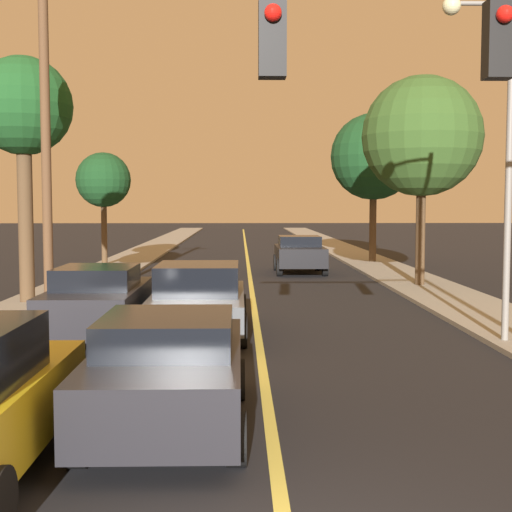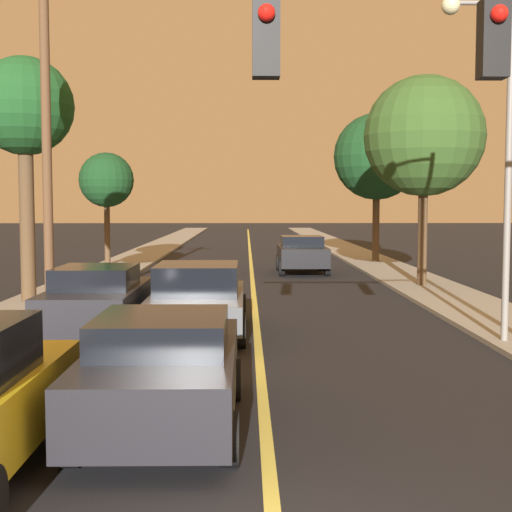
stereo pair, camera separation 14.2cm
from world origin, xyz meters
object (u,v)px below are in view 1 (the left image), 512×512
at_px(car_near_lane_second, 199,299).
at_px(car_outer_lane_second, 98,302).
at_px(car_near_lane_front, 169,370).
at_px(tree_left_far, 103,180).
at_px(utility_pole_left, 45,127).
at_px(tree_left_near, 23,110).
at_px(streetlamp_right, 494,122).
at_px(tree_right_near, 422,137).
at_px(car_far_oncoming, 300,254).
at_px(tree_right_far, 374,157).

bearing_deg(car_near_lane_second, car_outer_lane_second, -160.64).
distance_m(car_near_lane_front, tree_left_far, 24.11).
relative_size(car_outer_lane_second, tree_left_far, 0.82).
bearing_deg(utility_pole_left, tree_left_near, 119.30).
bearing_deg(streetlamp_right, car_near_lane_front, -138.66).
bearing_deg(car_near_lane_front, tree_right_near, 65.01).
height_order(car_outer_lane_second, tree_right_near, tree_right_near).
bearing_deg(car_far_oncoming, tree_left_near, 47.36).
relative_size(tree_left_near, tree_right_near, 0.97).
bearing_deg(car_outer_lane_second, car_near_lane_front, -70.70).
bearing_deg(tree_right_near, car_near_lane_front, -114.99).
xyz_separation_m(utility_pole_left, tree_right_far, (11.11, 15.69, 0.31)).
distance_m(car_near_lane_front, car_far_oncoming, 20.51).
distance_m(utility_pole_left, tree_right_near, 12.43).
bearing_deg(tree_left_far, tree_right_near, -34.31).
distance_m(tree_left_far, tree_right_far, 12.55).
distance_m(car_near_lane_front, tree_right_far, 26.11).
xyz_separation_m(streetlamp_right, tree_left_far, (-11.11, 18.14, -0.57)).
distance_m(car_outer_lane_second, utility_pole_left, 5.43).
bearing_deg(utility_pole_left, tree_right_far, 54.71).
height_order(car_near_lane_second, car_far_oncoming, car_near_lane_second).
distance_m(utility_pole_left, tree_left_near, 2.46).
distance_m(streetlamp_right, tree_left_far, 21.28).
bearing_deg(streetlamp_right, tree_left_far, 121.49).
relative_size(tree_left_far, tree_right_near, 0.72).
height_order(car_outer_lane_second, car_far_oncoming, car_outer_lane_second).
bearing_deg(tree_right_near, car_near_lane_second, -129.37).
distance_m(streetlamp_right, tree_left_near, 12.49).
distance_m(utility_pole_left, tree_left_far, 14.38).
bearing_deg(streetlamp_right, tree_right_near, 83.64).
bearing_deg(car_outer_lane_second, car_near_lane_second, 19.36).
height_order(car_near_lane_front, tree_left_far, tree_left_far).
xyz_separation_m(car_outer_lane_second, tree_right_far, (9.22, 18.96, 4.21)).
xyz_separation_m(streetlamp_right, tree_right_near, (1.09, 9.81, 0.63)).
height_order(car_near_lane_front, tree_left_near, tree_left_near).
bearing_deg(car_near_lane_front, streetlamp_right, 41.34).
xyz_separation_m(utility_pole_left, tree_right_near, (10.90, 5.96, 0.35)).
bearing_deg(tree_left_far, utility_pole_left, -84.77).
bearing_deg(car_near_lane_front, car_near_lane_second, 90.00).
xyz_separation_m(tree_left_near, tree_right_near, (12.05, 3.90, -0.34)).
xyz_separation_m(car_near_lane_front, streetlamp_right, (5.90, 5.19, 3.69)).
height_order(car_far_oncoming, tree_left_far, tree_left_far).
xyz_separation_m(car_near_lane_second, car_far_oncoming, (3.35, 13.76, 0.01)).
bearing_deg(tree_left_near, streetlamp_right, -28.32).
relative_size(streetlamp_right, tree_right_near, 0.97).
xyz_separation_m(utility_pole_left, tree_left_far, (-1.31, 14.29, -0.84)).
xyz_separation_m(car_far_oncoming, streetlamp_right, (2.55, -15.05, 3.65)).
bearing_deg(tree_right_near, tree_right_far, 88.77).
height_order(utility_pole_left, tree_right_far, utility_pole_left).
bearing_deg(tree_left_near, car_outer_lane_second, -60.28).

